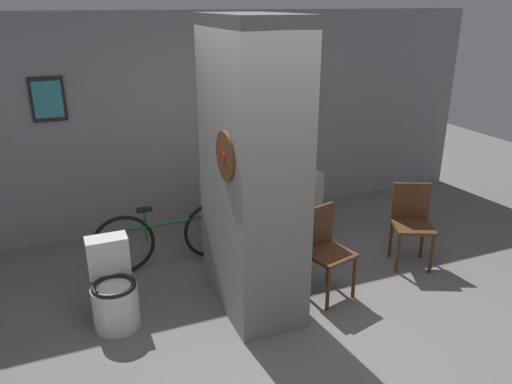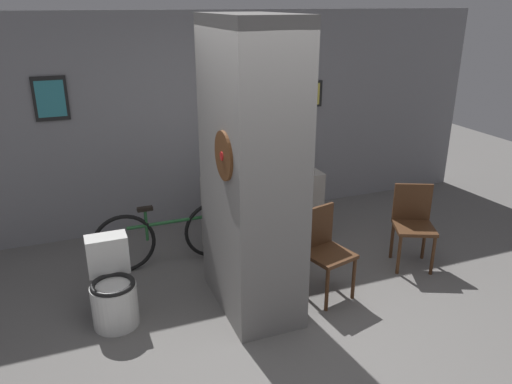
% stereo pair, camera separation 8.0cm
% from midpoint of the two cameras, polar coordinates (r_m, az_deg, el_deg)
% --- Properties ---
extents(ground_plane, '(14.00, 14.00, 0.00)m').
position_cam_midpoint_polar(ground_plane, '(4.48, 2.46, -15.92)').
color(ground_plane, slate).
extents(wall_back, '(8.00, 0.09, 2.60)m').
position_cam_midpoint_polar(wall_back, '(6.22, -7.64, 7.93)').
color(wall_back, gray).
rests_on(wall_back, ground_plane).
extents(pillar_center, '(0.65, 1.13, 2.60)m').
position_cam_midpoint_polar(pillar_center, '(4.31, -0.97, 2.23)').
color(pillar_center, gray).
rests_on(pillar_center, ground_plane).
extents(counter_shelf, '(1.36, 0.44, 0.85)m').
position_cam_midpoint_polar(counter_shelf, '(5.77, 0.28, -2.11)').
color(counter_shelf, gray).
rests_on(counter_shelf, ground_plane).
extents(toilet, '(0.40, 0.56, 0.74)m').
position_cam_midpoint_polar(toilet, '(4.64, -16.44, -10.80)').
color(toilet, silver).
rests_on(toilet, ground_plane).
extents(chair_near_pillar, '(0.49, 0.49, 0.88)m').
position_cam_midpoint_polar(chair_near_pillar, '(4.82, 7.34, -6.28)').
color(chair_near_pillar, '#4C2D19').
rests_on(chair_near_pillar, ground_plane).
extents(chair_by_doorway, '(0.53, 0.53, 0.88)m').
position_cam_midpoint_polar(chair_by_doorway, '(5.59, 16.99, -3.10)').
color(chair_by_doorway, '#4C2D19').
rests_on(chair_by_doorway, ground_plane).
extents(bicycle, '(1.62, 0.42, 0.71)m').
position_cam_midpoint_polar(bicycle, '(5.43, -10.26, -4.95)').
color(bicycle, black).
rests_on(bicycle, ground_plane).
extents(bottle_tall, '(0.08, 0.08, 0.34)m').
position_cam_midpoint_polar(bottle_tall, '(5.66, 1.69, 3.39)').
color(bottle_tall, silver).
rests_on(bottle_tall, counter_shelf).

